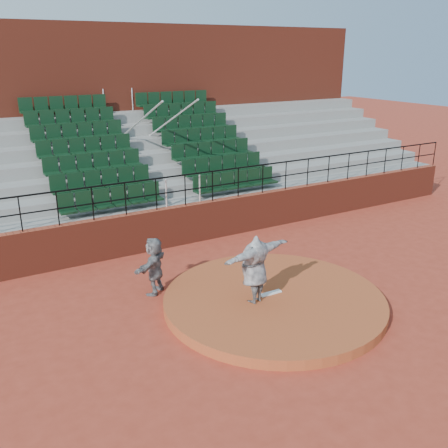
{
  "coord_description": "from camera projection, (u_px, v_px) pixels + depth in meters",
  "views": [
    {
      "loc": [
        -6.64,
        -9.02,
        6.02
      ],
      "look_at": [
        0.0,
        2.5,
        1.4
      ],
      "focal_mm": 40.0,
      "sensor_mm": 36.0,
      "label": 1
    }
  ],
  "objects": [
    {
      "name": "pitchers_mound",
      "position": [
        274.0,
        301.0,
        12.45
      ],
      "size": [
        5.5,
        5.5,
        0.25
      ],
      "primitive_type": "cylinder",
      "color": "#A44824",
      "rests_on": "ground"
    },
    {
      "name": "pitching_rubber",
      "position": [
        271.0,
        293.0,
        12.52
      ],
      "size": [
        0.6,
        0.15,
        0.03
      ],
      "primitive_type": "cube",
      "color": "white",
      "rests_on": "pitchers_mound"
    },
    {
      "name": "seating_deck",
      "position": [
        144.0,
        177.0,
        19.09
      ],
      "size": [
        24.0,
        5.97,
        4.63
      ],
      "color": "gray",
      "rests_on": "ground"
    },
    {
      "name": "fielder",
      "position": [
        154.0,
        266.0,
        12.91
      ],
      "size": [
        1.37,
        1.27,
        1.53
      ],
      "primitive_type": "imported",
      "rotation": [
        0.0,
        0.0,
        3.85
      ],
      "color": "black",
      "rests_on": "ground"
    },
    {
      "name": "press_box_facade",
      "position": [
        108.0,
        111.0,
        21.64
      ],
      "size": [
        24.0,
        3.0,
        7.1
      ],
      "primitive_type": "cube",
      "color": "maroon",
      "rests_on": "ground"
    },
    {
      "name": "wall_railing",
      "position": [
        185.0,
        183.0,
        15.92
      ],
      "size": [
        24.04,
        0.05,
        1.03
      ],
      "color": "black",
      "rests_on": "boundary_wall"
    },
    {
      "name": "pitcher",
      "position": [
        255.0,
        269.0,
        11.87
      ],
      "size": [
        2.18,
        1.05,
        1.71
      ],
      "primitive_type": "imported",
      "rotation": [
        0.0,
        0.0,
        3.38
      ],
      "color": "black",
      "rests_on": "pitchers_mound"
    },
    {
      "name": "boundary_wall",
      "position": [
        186.0,
        224.0,
        16.37
      ],
      "size": [
        24.0,
        0.3,
        1.3
      ],
      "primitive_type": "cube",
      "color": "maroon",
      "rests_on": "ground"
    },
    {
      "name": "ground",
      "position": [
        274.0,
        305.0,
        12.49
      ],
      "size": [
        90.0,
        90.0,
        0.0
      ],
      "primitive_type": "plane",
      "color": "#9C3523",
      "rests_on": "ground"
    }
  ]
}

